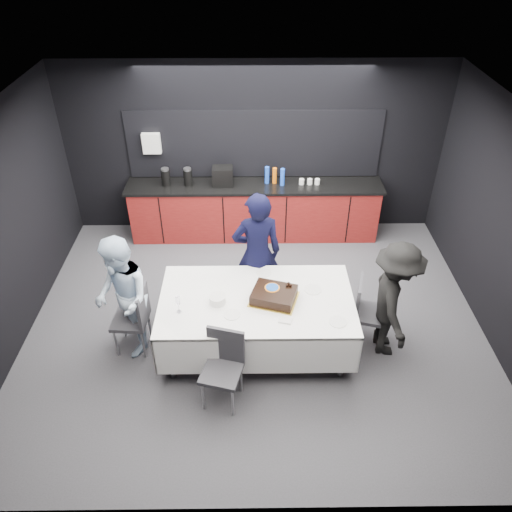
{
  "coord_description": "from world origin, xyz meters",
  "views": [
    {
      "loc": [
        -0.06,
        -4.91,
        4.68
      ],
      "look_at": [
        0.0,
        0.1,
        1.05
      ],
      "focal_mm": 35.0,
      "sensor_mm": 36.0,
      "label": 1
    }
  ],
  "objects_px": {
    "plate_stack": "(217,299)",
    "person_left": "(122,298)",
    "party_table": "(256,308)",
    "chair_left": "(136,315)",
    "person_center": "(257,254)",
    "chair_right": "(366,308)",
    "champagne_flute": "(178,301)",
    "chair_near": "(223,362)",
    "cake_assembly": "(274,295)",
    "person_right": "(393,300)"
  },
  "relations": [
    {
      "from": "plate_stack",
      "to": "chair_right",
      "type": "relative_size",
      "value": 0.21
    },
    {
      "from": "cake_assembly",
      "to": "chair_near",
      "type": "height_order",
      "value": "cake_assembly"
    },
    {
      "from": "chair_left",
      "to": "person_center",
      "type": "distance_m",
      "value": 1.71
    },
    {
      "from": "champagne_flute",
      "to": "chair_left",
      "type": "xyz_separation_m",
      "value": [
        -0.57,
        0.21,
        -0.4
      ]
    },
    {
      "from": "plate_stack",
      "to": "person_center",
      "type": "xyz_separation_m",
      "value": [
        0.47,
        0.83,
        0.06
      ]
    },
    {
      "from": "party_table",
      "to": "plate_stack",
      "type": "relative_size",
      "value": 11.85
    },
    {
      "from": "cake_assembly",
      "to": "chair_left",
      "type": "relative_size",
      "value": 0.69
    },
    {
      "from": "person_left",
      "to": "party_table",
      "type": "bearing_deg",
      "value": 65.5
    },
    {
      "from": "champagne_flute",
      "to": "chair_near",
      "type": "xyz_separation_m",
      "value": [
        0.53,
        -0.55,
        -0.4
      ]
    },
    {
      "from": "person_left",
      "to": "person_right",
      "type": "bearing_deg",
      "value": 64.7
    },
    {
      "from": "cake_assembly",
      "to": "chair_near",
      "type": "bearing_deg",
      "value": -127.41
    },
    {
      "from": "plate_stack",
      "to": "person_right",
      "type": "height_order",
      "value": "person_right"
    },
    {
      "from": "champagne_flute",
      "to": "person_right",
      "type": "xyz_separation_m",
      "value": [
        2.52,
        0.17,
        -0.16
      ]
    },
    {
      "from": "chair_left",
      "to": "chair_right",
      "type": "xyz_separation_m",
      "value": [
        2.83,
        0.1,
        0.0
      ]
    },
    {
      "from": "cake_assembly",
      "to": "person_left",
      "type": "distance_m",
      "value": 1.8
    },
    {
      "from": "cake_assembly",
      "to": "person_left",
      "type": "bearing_deg",
      "value": 179.56
    },
    {
      "from": "cake_assembly",
      "to": "person_right",
      "type": "height_order",
      "value": "person_right"
    },
    {
      "from": "chair_near",
      "to": "champagne_flute",
      "type": "bearing_deg",
      "value": 133.53
    },
    {
      "from": "person_center",
      "to": "party_table",
      "type": "bearing_deg",
      "value": 80.59
    },
    {
      "from": "plate_stack",
      "to": "champagne_flute",
      "type": "bearing_deg",
      "value": -160.72
    },
    {
      "from": "party_table",
      "to": "person_left",
      "type": "relative_size",
      "value": 1.43
    },
    {
      "from": "party_table",
      "to": "chair_near",
      "type": "bearing_deg",
      "value": -115.79
    },
    {
      "from": "party_table",
      "to": "person_center",
      "type": "xyz_separation_m",
      "value": [
        0.01,
        0.77,
        0.25
      ]
    },
    {
      "from": "party_table",
      "to": "cake_assembly",
      "type": "height_order",
      "value": "cake_assembly"
    },
    {
      "from": "champagne_flute",
      "to": "person_right",
      "type": "relative_size",
      "value": 0.14
    },
    {
      "from": "chair_left",
      "to": "person_center",
      "type": "xyz_separation_m",
      "value": [
        1.48,
        0.77,
        0.35
      ]
    },
    {
      "from": "chair_right",
      "to": "chair_near",
      "type": "height_order",
      "value": "same"
    },
    {
      "from": "champagne_flute",
      "to": "person_center",
      "type": "height_order",
      "value": "person_center"
    },
    {
      "from": "party_table",
      "to": "chair_left",
      "type": "xyz_separation_m",
      "value": [
        -1.47,
        -0.0,
        -0.11
      ]
    },
    {
      "from": "party_table",
      "to": "cake_assembly",
      "type": "xyz_separation_m",
      "value": [
        0.21,
        -0.01,
        0.21
      ]
    },
    {
      "from": "cake_assembly",
      "to": "person_right",
      "type": "xyz_separation_m",
      "value": [
        1.42,
        -0.03,
        -0.06
      ]
    },
    {
      "from": "champagne_flute",
      "to": "chair_near",
      "type": "relative_size",
      "value": 0.24
    },
    {
      "from": "chair_near",
      "to": "plate_stack",
      "type": "bearing_deg",
      "value": 97.18
    },
    {
      "from": "party_table",
      "to": "person_center",
      "type": "bearing_deg",
      "value": 88.93
    },
    {
      "from": "cake_assembly",
      "to": "person_left",
      "type": "height_order",
      "value": "person_left"
    },
    {
      "from": "party_table",
      "to": "person_left",
      "type": "bearing_deg",
      "value": 179.94
    },
    {
      "from": "party_table",
      "to": "chair_left",
      "type": "height_order",
      "value": "chair_left"
    },
    {
      "from": "person_center",
      "to": "person_right",
      "type": "bearing_deg",
      "value": 144.7
    },
    {
      "from": "party_table",
      "to": "chair_left",
      "type": "bearing_deg",
      "value": -179.96
    },
    {
      "from": "person_left",
      "to": "champagne_flute",
      "type": "bearing_deg",
      "value": 48.33
    },
    {
      "from": "plate_stack",
      "to": "person_left",
      "type": "relative_size",
      "value": 0.12
    },
    {
      "from": "plate_stack",
      "to": "person_center",
      "type": "height_order",
      "value": "person_center"
    },
    {
      "from": "cake_assembly",
      "to": "plate_stack",
      "type": "distance_m",
      "value": 0.67
    },
    {
      "from": "plate_stack",
      "to": "chair_left",
      "type": "relative_size",
      "value": 0.21
    },
    {
      "from": "plate_stack",
      "to": "person_left",
      "type": "distance_m",
      "value": 1.13
    },
    {
      "from": "champagne_flute",
      "to": "chair_near",
      "type": "height_order",
      "value": "champagne_flute"
    },
    {
      "from": "plate_stack",
      "to": "chair_left",
      "type": "distance_m",
      "value": 1.05
    },
    {
      "from": "cake_assembly",
      "to": "person_center",
      "type": "height_order",
      "value": "person_center"
    },
    {
      "from": "person_center",
      "to": "plate_stack",
      "type": "bearing_deg",
      "value": 51.99
    },
    {
      "from": "cake_assembly",
      "to": "champagne_flute",
      "type": "distance_m",
      "value": 1.13
    }
  ]
}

